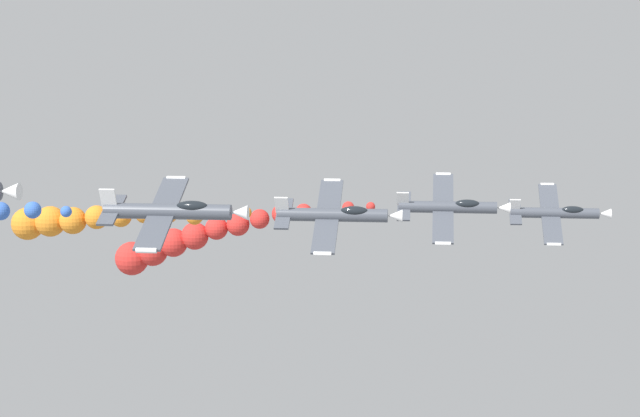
{
  "coord_description": "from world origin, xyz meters",
  "views": [
    {
      "loc": [
        81.96,
        9.01,
        96.51
      ],
      "look_at": [
        0.0,
        0.0,
        85.38
      ],
      "focal_mm": 57.65,
      "sensor_mm": 36.0,
      "label": 1
    }
  ],
  "objects_px": {
    "airplane_lead": "(556,213)",
    "airplane_left_inner": "(449,207)",
    "airplane_left_outer": "(170,211)",
    "airplane_right_inner": "(335,215)"
  },
  "relations": [
    {
      "from": "airplane_lead",
      "to": "airplane_right_inner",
      "type": "relative_size",
      "value": 1.0
    },
    {
      "from": "airplane_left_inner",
      "to": "airplane_right_inner",
      "type": "distance_m",
      "value": 15.34
    },
    {
      "from": "airplane_lead",
      "to": "airplane_left_outer",
      "type": "height_order",
      "value": "airplane_left_outer"
    },
    {
      "from": "airplane_lead",
      "to": "airplane_left_outer",
      "type": "bearing_deg",
      "value": -39.47
    },
    {
      "from": "airplane_lead",
      "to": "airplane_left_inner",
      "type": "xyz_separation_m",
      "value": [
        12.58,
        -11.18,
        2.11
      ]
    },
    {
      "from": "airplane_lead",
      "to": "airplane_left_inner",
      "type": "distance_m",
      "value": 16.96
    },
    {
      "from": "airplane_left_inner",
      "to": "airplane_right_inner",
      "type": "bearing_deg",
      "value": -38.27
    },
    {
      "from": "airplane_left_inner",
      "to": "airplane_right_inner",
      "type": "relative_size",
      "value": 1.0
    },
    {
      "from": "airplane_left_inner",
      "to": "airplane_left_outer",
      "type": "height_order",
      "value": "airplane_left_outer"
    },
    {
      "from": "airplane_left_inner",
      "to": "airplane_right_inner",
      "type": "xyz_separation_m",
      "value": [
        12.03,
        -9.49,
        0.82
      ]
    }
  ]
}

